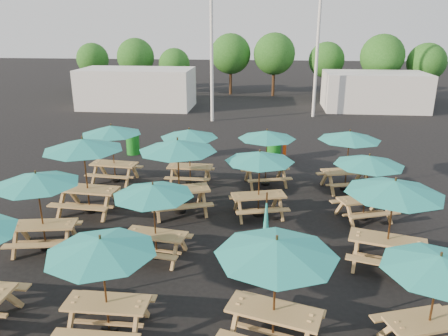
# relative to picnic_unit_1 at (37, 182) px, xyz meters

# --- Properties ---
(ground) EXTENTS (120.00, 120.00, 0.00)m
(ground) POSITION_rel_picnic_unit_1_xyz_m (4.58, 2.74, -1.97)
(ground) COLOR black
(ground) RESTS_ON ground
(picnic_unit_1) EXTENTS (2.61, 2.61, 2.25)m
(picnic_unit_1) POSITION_rel_picnic_unit_1_xyz_m (0.00, 0.00, 0.00)
(picnic_unit_1) COLOR #AF804D
(picnic_unit_1) RESTS_ON ground
(picnic_unit_2) EXTENTS (2.76, 2.76, 2.54)m
(picnic_unit_2) POSITION_rel_picnic_unit_1_xyz_m (0.27, 2.48, 0.26)
(picnic_unit_2) COLOR #AF804D
(picnic_unit_2) RESTS_ON ground
(picnic_unit_3) EXTENTS (2.52, 2.52, 2.28)m
(picnic_unit_3) POSITION_rel_picnic_unit_1_xyz_m (0.14, 5.40, 0.03)
(picnic_unit_3) COLOR #AF804D
(picnic_unit_3) RESTS_ON ground
(picnic_unit_4) EXTENTS (2.17, 2.17, 2.15)m
(picnic_unit_4) POSITION_rel_picnic_unit_1_xyz_m (2.96, -3.19, -0.08)
(picnic_unit_4) COLOR #AF804D
(picnic_unit_4) RESTS_ON ground
(picnic_unit_5) EXTENTS (2.42, 2.42, 2.10)m
(picnic_unit_5) POSITION_rel_picnic_unit_1_xyz_m (3.20, -0.16, -0.12)
(picnic_unit_5) COLOR #AF804D
(picnic_unit_5) RESTS_ON ground
(picnic_unit_6) EXTENTS (3.22, 3.22, 2.50)m
(picnic_unit_6) POSITION_rel_picnic_unit_1_xyz_m (3.26, 2.76, 0.23)
(picnic_unit_6) COLOR #AF804D
(picnic_unit_6) RESTS_ON ground
(picnic_unit_7) EXTENTS (2.26, 2.26, 2.19)m
(picnic_unit_7) POSITION_rel_picnic_unit_1_xyz_m (3.14, 5.46, -0.05)
(picnic_unit_7) COLOR #AF804D
(picnic_unit_7) RESTS_ON ground
(picnic_unit_8) EXTENTS (2.87, 2.87, 2.30)m
(picnic_unit_8) POSITION_rel_picnic_unit_1_xyz_m (6.29, -3.17, 0.05)
(picnic_unit_8) COLOR #AF804D
(picnic_unit_8) RESTS_ON ground
(picnic_unit_9) EXTENTS (1.88, 1.72, 2.09)m
(picnic_unit_9) POSITION_rel_picnic_unit_1_xyz_m (6.10, -0.41, -1.11)
(picnic_unit_9) COLOR #AF804D
(picnic_unit_9) RESTS_ON ground
(picnic_unit_10) EXTENTS (2.69, 2.69, 2.19)m
(picnic_unit_10) POSITION_rel_picnic_unit_1_xyz_m (5.85, 2.78, -0.05)
(picnic_unit_10) COLOR #AF804D
(picnic_unit_10) RESTS_ON ground
(picnic_unit_11) EXTENTS (2.69, 2.69, 2.17)m
(picnic_unit_11) POSITION_rel_picnic_unit_1_xyz_m (6.06, 5.64, -0.06)
(picnic_unit_11) COLOR #AF804D
(picnic_unit_11) RESTS_ON ground
(picnic_unit_12) EXTENTS (2.66, 2.66, 2.09)m
(picnic_unit_12) POSITION_rel_picnic_unit_1_xyz_m (9.21, -3.10, -0.14)
(picnic_unit_12) COLOR #AF804D
(picnic_unit_12) RESTS_ON ground
(picnic_unit_13) EXTENTS (2.97, 2.97, 2.40)m
(picnic_unit_13) POSITION_rel_picnic_unit_1_xyz_m (9.19, -0.05, 0.13)
(picnic_unit_13) COLOR #AF804D
(picnic_unit_13) RESTS_ON ground
(picnic_unit_14) EXTENTS (2.76, 2.76, 2.15)m
(picnic_unit_14) POSITION_rel_picnic_unit_1_xyz_m (9.21, 2.83, -0.09)
(picnic_unit_14) COLOR #AF804D
(picnic_unit_14) RESTS_ON ground
(picnic_unit_15) EXTENTS (2.80, 2.80, 2.27)m
(picnic_unit_15) POSITION_rel_picnic_unit_1_xyz_m (9.05, 5.44, 0.02)
(picnic_unit_15) COLOR #AF804D
(picnic_unit_15) RESTS_ON ground
(waste_bin_0) EXTENTS (0.62, 0.62, 0.99)m
(waste_bin_0) POSITION_rel_picnic_unit_1_xyz_m (-0.26, 9.16, -1.47)
(waste_bin_0) COLOR #177F1F
(waste_bin_0) RESTS_ON ground
(waste_bin_1) EXTENTS (0.62, 0.62, 0.99)m
(waste_bin_1) POSITION_rel_picnic_unit_1_xyz_m (2.63, 8.93, -1.47)
(waste_bin_1) COLOR gray
(waste_bin_1) RESTS_ON ground
(waste_bin_2) EXTENTS (0.62, 0.62, 0.99)m
(waste_bin_2) POSITION_rel_picnic_unit_1_xyz_m (2.30, 9.05, -1.47)
(waste_bin_2) COLOR #177F1F
(waste_bin_2) RESTS_ON ground
(waste_bin_3) EXTENTS (0.62, 0.62, 0.99)m
(waste_bin_3) POSITION_rel_picnic_unit_1_xyz_m (6.64, 9.07, -1.47)
(waste_bin_3) COLOR gray
(waste_bin_3) RESTS_ON ground
(waste_bin_4) EXTENTS (0.62, 0.62, 0.99)m
(waste_bin_4) POSITION_rel_picnic_unit_1_xyz_m (6.66, 9.07, -1.47)
(waste_bin_4) COLOR #DB410C
(waste_bin_4) RESTS_ON ground
(waste_bin_5) EXTENTS (0.62, 0.62, 0.99)m
(waste_bin_5) POSITION_rel_picnic_unit_1_xyz_m (6.40, 8.63, -1.47)
(waste_bin_5) COLOR #177F1F
(waste_bin_5) RESTS_ON ground
(mast_0) EXTENTS (0.20, 0.20, 12.00)m
(mast_0) POSITION_rel_picnic_unit_1_xyz_m (2.58, 16.74, 4.03)
(mast_0) COLOR silver
(mast_0) RESTS_ON ground
(mast_1) EXTENTS (0.20, 0.20, 12.00)m
(mast_1) POSITION_rel_picnic_unit_1_xyz_m (9.08, 18.74, 4.03)
(mast_1) COLOR silver
(mast_1) RESTS_ON ground
(event_tent_0) EXTENTS (8.00, 4.00, 2.80)m
(event_tent_0) POSITION_rel_picnic_unit_1_xyz_m (-3.42, 20.74, -0.57)
(event_tent_0) COLOR silver
(event_tent_0) RESTS_ON ground
(event_tent_1) EXTENTS (7.00, 4.00, 2.60)m
(event_tent_1) POSITION_rel_picnic_unit_1_xyz_m (13.58, 21.74, -0.67)
(event_tent_1) COLOR silver
(event_tent_1) RESTS_ON ground
(tree_0) EXTENTS (2.80, 2.80, 4.24)m
(tree_0) POSITION_rel_picnic_unit_1_xyz_m (-9.49, 27.99, 0.86)
(tree_0) COLOR #382314
(tree_0) RESTS_ON ground
(tree_1) EXTENTS (3.11, 3.11, 4.72)m
(tree_1) POSITION_rel_picnic_unit_1_xyz_m (-5.16, 26.64, 1.19)
(tree_1) COLOR #382314
(tree_1) RESTS_ON ground
(tree_2) EXTENTS (2.59, 2.59, 3.93)m
(tree_2) POSITION_rel_picnic_unit_1_xyz_m (-1.81, 26.40, 0.66)
(tree_2) COLOR #382314
(tree_2) RESTS_ON ground
(tree_3) EXTENTS (3.36, 3.36, 5.09)m
(tree_3) POSITION_rel_picnic_unit_1_xyz_m (2.83, 27.46, 1.44)
(tree_3) COLOR #382314
(tree_3) RESTS_ON ground
(tree_4) EXTENTS (3.41, 3.41, 5.17)m
(tree_4) POSITION_rel_picnic_unit_1_xyz_m (6.48, 27.00, 1.49)
(tree_4) COLOR #382314
(tree_4) RESTS_ON ground
(tree_5) EXTENTS (2.94, 2.94, 4.45)m
(tree_5) POSITION_rel_picnic_unit_1_xyz_m (10.81, 27.42, 1.01)
(tree_5) COLOR #382314
(tree_5) RESTS_ON ground
(tree_6) EXTENTS (3.38, 3.38, 5.13)m
(tree_6) POSITION_rel_picnic_unit_1_xyz_m (14.82, 25.64, 1.46)
(tree_6) COLOR #382314
(tree_6) RESTS_ON ground
(tree_7) EXTENTS (2.95, 2.95, 4.48)m
(tree_7) POSITION_rel_picnic_unit_1_xyz_m (18.21, 25.66, 1.03)
(tree_7) COLOR #382314
(tree_7) RESTS_ON ground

